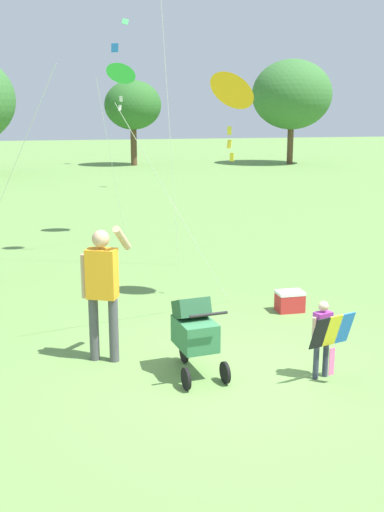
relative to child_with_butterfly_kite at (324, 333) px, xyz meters
name	(u,v)px	position (x,y,z in m)	size (l,w,h in m)	color
ground_plane	(237,378)	(-1.05, 0.25, -0.61)	(120.00, 120.00, 0.00)	#668E47
child_with_butterfly_kite	(324,333)	(0.00, 0.00, 0.00)	(0.62, 0.43, 1.02)	#33384C
person_adult_flyer	(102,283)	(-2.64, 1.22, 0.48)	(0.71, 0.54, 1.90)	#4C4C51
stroller	(194,329)	(-1.55, 0.51, -0.01)	(0.61, 1.11, 1.03)	black
kite_adult_black	(232,92)	(-0.26, 3.36, 3.00)	(2.63, 2.51, 3.96)	#F4A319
kite_orange_delta	(121,74)	(-1.34, 9.58, 3.56)	(1.30, 2.79, 4.47)	green
cooler_box	(290,301)	(0.60, 2.63, -0.44)	(0.45, 0.33, 0.35)	red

